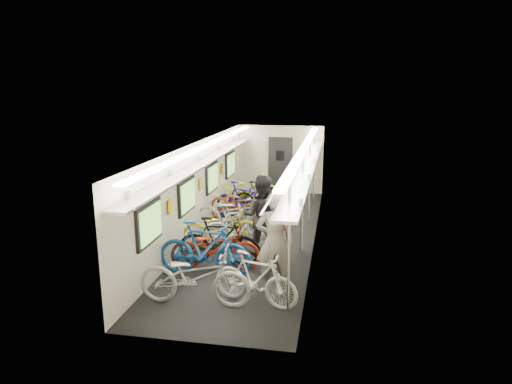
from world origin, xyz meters
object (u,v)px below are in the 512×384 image
at_px(passenger_near, 275,242).
at_px(backpack, 283,220).
at_px(passenger_mid, 261,216).
at_px(bicycle_1, 204,249).
at_px(bicycle_0, 195,276).

distance_m(passenger_near, backpack, 0.49).
bearing_deg(passenger_mid, bicycle_1, 55.33).
height_order(bicycle_0, passenger_mid, passenger_mid).
bearing_deg(bicycle_1, bicycle_0, -169.75).
height_order(bicycle_0, backpack, backpack).
relative_size(bicycle_0, passenger_mid, 1.09).
distance_m(bicycle_1, passenger_near, 1.57).
distance_m(passenger_near, passenger_mid, 1.86).
xyz_separation_m(passenger_near, backpack, (0.10, 0.36, 0.32)).
bearing_deg(passenger_mid, backpack, 113.71).
bearing_deg(passenger_near, backpack, -114.94).
relative_size(bicycle_0, backpack, 5.31).
bearing_deg(bicycle_0, passenger_mid, -17.12).
height_order(bicycle_0, bicycle_1, bicycle_1).
bearing_deg(passenger_near, bicycle_1, -23.73).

